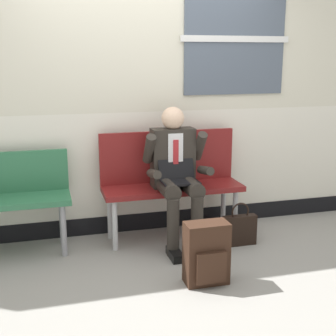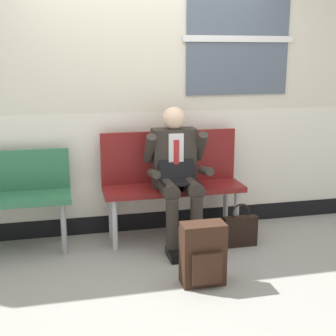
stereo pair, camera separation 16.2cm
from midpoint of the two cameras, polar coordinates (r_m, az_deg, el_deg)
The scene contains 6 objects.
ground_plane at distance 4.18m, azimuth 0.35°, elevation -10.73°, with size 18.00×18.00×0.00m, color gray.
station_wall at distance 4.53m, azimuth -1.71°, elevation 10.67°, with size 6.63×0.16×3.00m.
bench_with_person at distance 4.45m, azimuth 1.49°, elevation -0.99°, with size 1.33×0.42×1.02m.
person_seated at distance 4.23m, azimuth 2.21°, elevation -0.53°, with size 0.57×0.70×1.27m.
backpack at distance 3.63m, azimuth 5.63°, elevation -10.56°, with size 0.34×0.22×0.49m.
handbag at distance 4.38m, azimuth 9.91°, elevation -7.55°, with size 0.32×0.08×0.41m.
Camera 2 is at (-0.81, -3.72, 1.72)m, focal length 49.61 mm.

